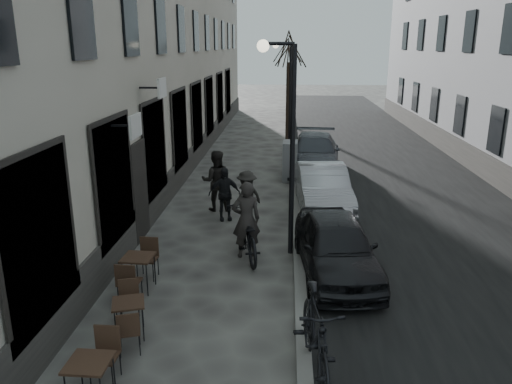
# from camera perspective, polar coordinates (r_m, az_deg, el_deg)

# --- Properties ---
(road) EXTENTS (7.30, 60.00, 0.00)m
(road) POSITION_cam_1_polar(r_m,az_deg,el_deg) (22.43, 13.71, 3.22)
(road) COLOR black
(road) RESTS_ON ground
(kerb) EXTENTS (0.25, 60.00, 0.12)m
(kerb) POSITION_cam_1_polar(r_m,az_deg,el_deg) (22.06, 4.34, 3.58)
(kerb) COLOR slate
(kerb) RESTS_ON ground
(streetlamp_near) EXTENTS (0.90, 0.28, 5.09)m
(streetlamp_near) POSITION_cam_1_polar(r_m,az_deg,el_deg) (11.65, 3.39, 7.49)
(streetlamp_near) COLOR black
(streetlamp_near) RESTS_ON ground
(streetlamp_far) EXTENTS (0.90, 0.28, 5.09)m
(streetlamp_far) POSITION_cam_1_polar(r_m,az_deg,el_deg) (23.58, 3.52, 12.06)
(streetlamp_far) COLOR black
(streetlamp_far) RESTS_ON ground
(tree_near) EXTENTS (2.40, 2.40, 5.70)m
(tree_near) POSITION_cam_1_polar(r_m,az_deg,el_deg) (26.51, 3.76, 15.80)
(tree_near) COLOR black
(tree_near) RESTS_ON ground
(tree_far) EXTENTS (2.40, 2.40, 5.70)m
(tree_far) POSITION_cam_1_polar(r_m,az_deg,el_deg) (32.51, 3.74, 15.93)
(tree_far) COLOR black
(tree_far) RESTS_ON ground
(bistro_set_a) EXTENTS (0.61, 1.46, 0.86)m
(bistro_set_a) POSITION_cam_1_polar(r_m,az_deg,el_deg) (7.89, -18.41, -19.59)
(bistro_set_a) COLOR black
(bistro_set_a) RESTS_ON ground
(bistro_set_b) EXTENTS (0.75, 1.39, 0.80)m
(bistro_set_b) POSITION_cam_1_polar(r_m,az_deg,el_deg) (9.31, -14.30, -13.49)
(bistro_set_b) COLOR black
(bistro_set_b) RESTS_ON ground
(bistro_set_c) EXTENTS (0.65, 1.53, 0.90)m
(bistro_set_c) POSITION_cam_1_polar(r_m,az_deg,el_deg) (10.84, -13.26, -8.61)
(bistro_set_c) COLOR black
(bistro_set_c) RESTS_ON ground
(utility_cabinet) EXTENTS (0.57, 1.00, 1.48)m
(utility_cabinet) POSITION_cam_1_polar(r_m,az_deg,el_deg) (18.97, 3.90, 3.56)
(utility_cabinet) COLOR slate
(utility_cabinet) RESTS_ON ground
(bicycle) EXTENTS (1.31, 2.33, 1.16)m
(bicycle) POSITION_cam_1_polar(r_m,az_deg,el_deg) (12.11, -1.11, -4.81)
(bicycle) COLOR black
(bicycle) RESTS_ON ground
(cyclist_rider) EXTENTS (0.78, 0.62, 1.89)m
(cyclist_rider) POSITION_cam_1_polar(r_m,az_deg,el_deg) (11.98, -1.12, -3.18)
(cyclist_rider) COLOR #282422
(cyclist_rider) RESTS_ON ground
(pedestrian_near) EXTENTS (0.98, 0.79, 1.89)m
(pedestrian_near) POSITION_cam_1_polar(r_m,az_deg,el_deg) (15.43, -4.57, 1.30)
(pedestrian_near) COLOR black
(pedestrian_near) RESTS_ON ground
(pedestrian_mid) EXTENTS (1.13, 1.10, 1.55)m
(pedestrian_mid) POSITION_cam_1_polar(r_m,az_deg,el_deg) (14.29, -1.06, -0.60)
(pedestrian_mid) COLOR black
(pedestrian_mid) RESTS_ON ground
(pedestrian_far) EXTENTS (0.99, 0.60, 1.59)m
(pedestrian_far) POSITION_cam_1_polar(r_m,az_deg,el_deg) (14.57, -3.63, -0.23)
(pedestrian_far) COLOR black
(pedestrian_far) RESTS_ON ground
(car_near) EXTENTS (1.98, 4.10, 1.35)m
(car_near) POSITION_cam_1_polar(r_m,az_deg,el_deg) (11.30, 9.14, -6.11)
(car_near) COLOR black
(car_near) RESTS_ON ground
(car_mid) EXTENTS (1.74, 4.29, 1.39)m
(car_mid) POSITION_cam_1_polar(r_m,az_deg,el_deg) (15.61, 7.60, 0.42)
(car_mid) COLOR #9FA2A8
(car_mid) RESTS_ON ground
(car_far) EXTENTS (2.37, 5.13, 1.45)m
(car_far) POSITION_cam_1_polar(r_m,az_deg,el_deg) (20.55, 6.66, 4.45)
(car_far) COLOR #383B42
(car_far) RESTS_ON ground
(moped) EXTENTS (0.90, 2.36, 1.38)m
(moped) POSITION_cam_1_polar(r_m,az_deg,el_deg) (8.01, 6.82, -15.99)
(moped) COLOR black
(moped) RESTS_ON ground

